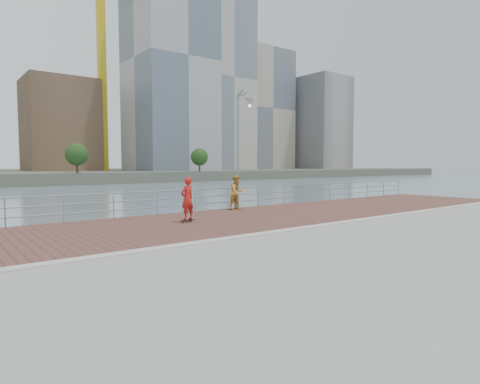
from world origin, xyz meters
TOP-DOWN VIEW (x-y plane):
  - water at (0.00, 0.00)m, footprint 400.00×400.00m
  - seawall at (0.00, -5.00)m, footprint 40.00×24.00m
  - brick_lane at (0.00, 3.60)m, footprint 40.00×6.80m
  - curb at (0.00, 0.00)m, footprint 40.00×0.40m
  - guardrail at (0.00, 7.00)m, footprint 39.06×0.06m
  - street_lamp at (3.34, 6.07)m, footprint 0.43×1.24m
  - skateboard at (-1.16, 3.98)m, footprint 0.71×0.35m
  - skateboarder at (-1.16, 3.98)m, footprint 0.72×0.56m
  - bystander at (3.14, 6.34)m, footprint 0.95×0.79m
  - tower_crane at (27.36, 104.00)m, footprint 47.00×2.00m
  - skyline at (30.10, 104.16)m, footprint 233.00×41.00m

SIDE VIEW (x-z plane):
  - water at x=0.00m, z-range -2.00..-2.00m
  - seawall at x=0.00m, z-range -2.00..0.00m
  - brick_lane at x=0.00m, z-range 0.00..0.02m
  - curb at x=0.00m, z-range 0.00..0.06m
  - skateboard at x=-1.16m, z-range 0.04..0.12m
  - guardrail at x=0.00m, z-range 0.13..1.25m
  - bystander at x=3.14m, z-range 0.02..1.80m
  - skateboarder at x=-1.16m, z-range 0.10..1.84m
  - street_lamp at x=3.34m, z-range 1.23..7.09m
  - skyline at x=30.10m, z-range -7.29..56.18m
  - tower_crane at x=27.36m, z-range 8.15..58.85m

